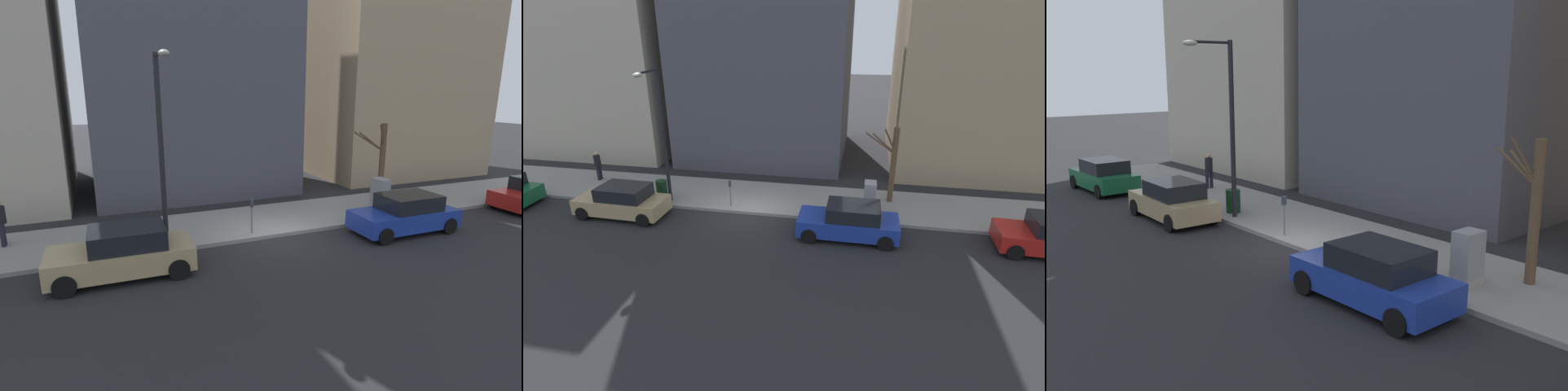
% 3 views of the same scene
% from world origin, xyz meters
% --- Properties ---
extents(ground_plane, '(120.00, 120.00, 0.00)m').
position_xyz_m(ground_plane, '(0.00, 0.00, 0.00)').
color(ground_plane, '#232326').
extents(sidewalk, '(4.00, 36.00, 0.15)m').
position_xyz_m(sidewalk, '(2.00, 0.00, 0.07)').
color(sidewalk, gray).
rests_on(sidewalk, ground).
extents(parked_car_blue, '(1.93, 4.20, 1.52)m').
position_xyz_m(parked_car_blue, '(-1.29, -4.98, 0.74)').
color(parked_car_blue, '#1E389E').
rests_on(parked_car_blue, ground).
extents(parked_car_tan, '(2.01, 4.24, 1.52)m').
position_xyz_m(parked_car_tan, '(-1.19, 5.60, 0.74)').
color(parked_car_tan, tan).
rests_on(parked_car_tan, ground).
extents(parked_car_green, '(1.97, 4.22, 1.52)m').
position_xyz_m(parked_car_green, '(-1.16, 12.61, 0.74)').
color(parked_car_green, '#196038').
rests_on(parked_car_green, ground).
extents(parking_meter, '(0.14, 0.10, 1.35)m').
position_xyz_m(parking_meter, '(0.45, 0.83, 0.98)').
color(parking_meter, slate).
rests_on(parking_meter, sidewalk).
extents(utility_box, '(0.83, 0.61, 1.43)m').
position_xyz_m(utility_box, '(1.30, -5.82, 0.85)').
color(utility_box, '#A8A399').
rests_on(utility_box, sidewalk).
extents(streetlamp, '(1.97, 0.32, 6.50)m').
position_xyz_m(streetlamp, '(0.28, 4.04, 4.02)').
color(streetlamp, black).
rests_on(streetlamp, sidewalk).
extents(bare_tree, '(0.96, 1.59, 3.81)m').
position_xyz_m(bare_tree, '(2.61, -6.81, 2.14)').
color(bare_tree, brown).
rests_on(bare_tree, sidewalk).
extents(trash_bin, '(0.56, 0.56, 0.90)m').
position_xyz_m(trash_bin, '(0.90, 4.67, 0.60)').
color(trash_bin, '#14381E').
rests_on(trash_bin, sidewalk).
extents(pedestrian_near_meter, '(0.40, 0.36, 1.66)m').
position_xyz_m(pedestrian_near_meter, '(2.60, 9.38, 1.09)').
color(pedestrian_near_meter, '#1E1E2D').
rests_on(pedestrian_near_meter, sidewalk).
extents(office_block_center, '(10.35, 10.35, 15.96)m').
position_xyz_m(office_block_center, '(10.67, 1.10, 7.98)').
color(office_block_center, '#4C4C56').
rests_on(office_block_center, ground).
extents(office_tower_right, '(11.72, 11.72, 14.99)m').
position_xyz_m(office_tower_right, '(11.36, 13.19, 7.50)').
color(office_tower_right, '#BCB29E').
rests_on(office_tower_right, ground).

